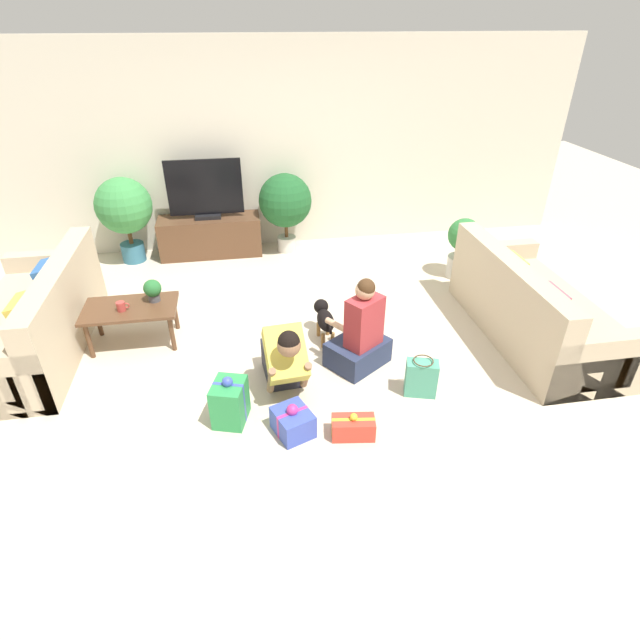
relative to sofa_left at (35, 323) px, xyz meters
The scene contains 19 objects.
ground_plane 2.42m from the sofa_left, ahead, with size 16.00×16.00×0.00m, color beige.
wall_back 3.46m from the sofa_left, 44.06° to the left, with size 8.40×0.06×2.60m.
sofa_left is the anchor object (origin of this frame).
sofa_right 4.79m from the sofa_left, ahead, with size 0.92×2.06×0.84m.
coffee_table 0.89m from the sofa_left, ahead, with size 0.87×0.52×0.40m.
tv_console 2.56m from the sofa_left, 51.58° to the left, with size 1.32×0.45×0.51m.
tv 2.62m from the sofa_left, 51.58° to the left, with size 0.94×0.20×0.75m.
potted_plant_corner_right 4.69m from the sofa_left, 10.09° to the left, with size 0.39×0.39×0.74m.
potted_plant_back_left 2.09m from the sofa_left, 73.43° to the left, with size 0.69×0.69×1.09m.
potted_plant_back_right 3.28m from the sofa_left, 36.95° to the left, with size 0.69×0.69×1.05m.
person_kneeling 2.47m from the sofa_left, 23.59° to the right, with size 0.38×0.77×0.74m.
person_sitting 3.07m from the sofa_left, 14.32° to the right, with size 0.66×0.63×0.90m.
dog 2.75m from the sofa_left, ahead, with size 0.17×0.54×0.35m.
gift_box_a 2.75m from the sofa_left, 34.19° to the right, with size 0.35×0.37×0.27m.
gift_box_b 3.19m from the sofa_left, 31.32° to the right, with size 0.35×0.21×0.22m.
gift_box_c 2.23m from the sofa_left, 36.27° to the right, with size 0.32×0.35×0.43m.
gift_bag_a 3.62m from the sofa_left, 20.27° to the right, with size 0.29×0.21×0.35m.
mug 0.85m from the sofa_left, ahead, with size 0.12×0.08×0.09m.
tabletop_plant 1.14m from the sofa_left, ahead, with size 0.17×0.17×0.22m.
Camera 1 is at (-0.38, -4.07, 2.79)m, focal length 28.00 mm.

